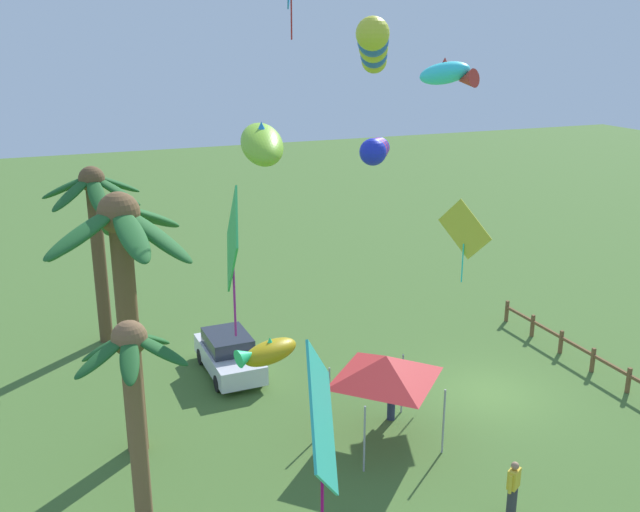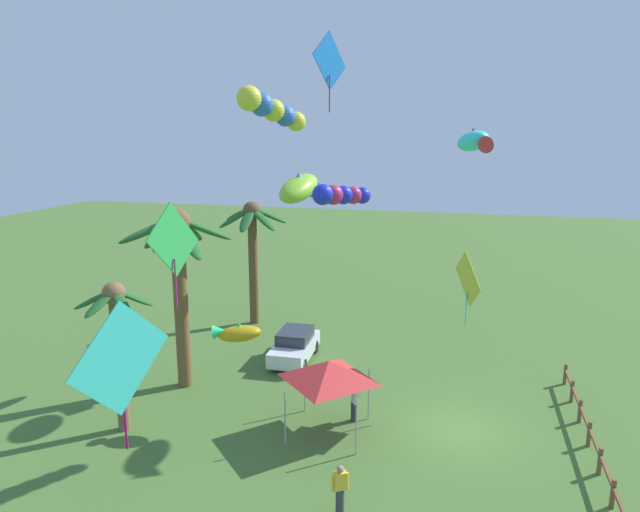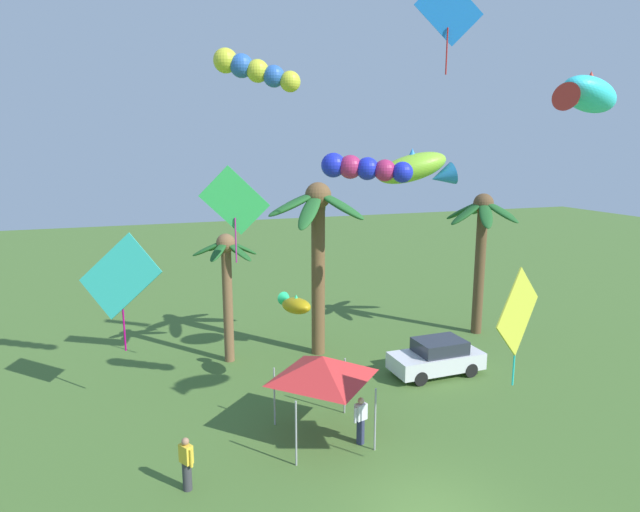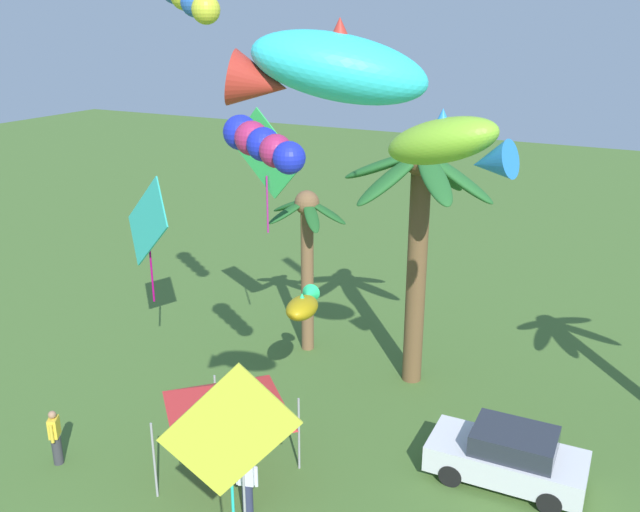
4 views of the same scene
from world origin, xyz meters
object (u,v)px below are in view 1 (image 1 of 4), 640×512
Objects in this scene: parked_car_0 at (229,354)px; spectator_1 at (513,488)px; palm_tree_0 at (123,266)px; kite_fish_4 at (447,74)px; kite_fish_5 at (267,352)px; palm_tree_2 at (95,215)px; festival_tent at (386,367)px; kite_fish_8 at (261,144)px; kite_tube_3 at (376,150)px; kite_diamond_7 at (464,230)px; palm_tree_1 at (133,388)px; kite_diamond_6 at (322,421)px; kite_tube_2 at (373,46)px; spectator_0 at (391,397)px; kite_diamond_0 at (232,242)px.

spectator_1 is at bearing -156.59° from parked_car_0.
palm_tree_0 is 12.08m from spectator_1.
palm_tree_0 is 5.01× the size of spectator_1.
kite_fish_4 is 12.15m from kite_fish_5.
palm_tree_2 reaches higher than spectator_1.
kite_fish_5 reaches higher than spectator_1.
festival_tent is 0.88× the size of kite_fish_8.
kite_tube_3 is 4.07m from kite_fish_8.
kite_fish_8 is at bearing 27.71° from festival_tent.
spectator_1 is 5.03m from festival_tent.
kite_fish_5 is (4.69, 5.12, 2.72)m from spectator_1.
palm_tree_0 is at bearing 95.89° from kite_diamond_7.
kite_fish_8 is at bearing -39.82° from palm_tree_1.
kite_diamond_6 is (-11.20, 9.31, -5.82)m from kite_fish_4.
spectator_1 reaches higher than parked_car_0.
kite_tube_2 is at bearing -125.22° from palm_tree_0.
kite_fish_5 is at bearing 175.93° from parked_car_0.
spectator_0 is at bearing 121.52° from kite_diamond_7.
kite_fish_8 is at bearing 7.97° from kite_tube_2.
kite_diamond_0 reaches higher than kite_fish_5.
parked_car_0 is 1.27× the size of kite_diamond_7.
parked_car_0 is at bearing -12.70° from kite_diamond_0.
kite_fish_4 reaches higher than palm_tree_1.
palm_tree_0 is at bearing 27.26° from kite_diamond_0.
festival_tent is 9.60m from kite_tube_2.
palm_tree_1 is 2.34× the size of kite_tube_2.
festival_tent is at bearing -40.74° from kite_tube_2.
palm_tree_0 reaches higher than festival_tent.
palm_tree_2 is 2.91× the size of kite_tube_2.
kite_diamond_0 is 4.99m from kite_diamond_6.
parked_car_0 is (4.00, -3.92, -5.11)m from palm_tree_0.
kite_diamond_7 is at bearing -64.43° from kite_tube_3.
kite_fish_5 is (-0.88, 4.46, 2.72)m from spectator_0.
kite_fish_5 is (1.96, -1.38, -3.88)m from kite_diamond_0.
kite_tube_3 is 0.77× the size of kite_fish_8.
festival_tent is at bearing 136.99° from kite_fish_4.
kite_diamond_0 is 1.87× the size of kite_fish_5.
spectator_1 is 9.99m from kite_tube_3.
festival_tent is 8.04m from kite_fish_8.
kite_fish_5 is 0.65× the size of kite_diamond_7.
kite_tube_2 is 7.00m from kite_fish_8.
kite_fish_8 is (10.56, -2.17, 3.80)m from kite_diamond_6.
kite_tube_3 is 0.58× the size of kite_diamond_6.
festival_tent is (-6.28, -3.25, 1.72)m from parked_car_0.
spectator_0 is 9.16m from kite_fish_8.
kite_diamond_7 is (1.24, -11.99, -0.49)m from palm_tree_0.
palm_tree_2 is 2.83× the size of kite_fish_4.
festival_tent is 10.82m from kite_fish_4.
palm_tree_1 is 1.88× the size of kite_diamond_7.
palm_tree_1 is 10.00m from spectator_1.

